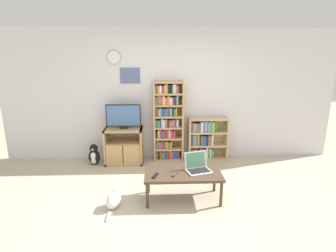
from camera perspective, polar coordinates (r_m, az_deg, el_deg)
The scene contains 12 objects.
ground_plane at distance 3.78m, azimuth 1.82°, elevation -18.06°, with size 18.00×18.00×0.00m, color #BCAD93.
wall_back at distance 5.30m, azimuth 0.27°, elevation 6.63°, with size 6.69×0.09×2.60m.
tv_stand at distance 5.27m, azimuth -9.56°, elevation -4.25°, with size 0.73×0.46×0.71m.
television at distance 5.13m, azimuth -9.67°, elevation 2.09°, with size 0.67×0.18×0.47m.
bookshelf_tall at distance 5.24m, azimuth -0.13°, elevation 0.96°, with size 0.60×0.26×1.61m.
bookshelf_short at distance 5.43m, azimuth 8.08°, elevation -2.75°, with size 0.80×0.24×0.87m.
coffee_table at distance 3.89m, azimuth 3.31°, elevation -10.78°, with size 1.12×0.52×0.42m.
laptop at distance 3.94m, azimuth 6.45°, elevation -8.74°, with size 0.41×0.38×0.27m.
remote_near_laptop at distance 3.77m, azimuth -2.78°, elevation -10.73°, with size 0.10×0.16×0.02m.
remote_far_from_laptop at distance 3.81m, azimuth 1.52°, elevation -10.43°, with size 0.12×0.16×0.02m.
cat at distance 3.88m, azimuth -11.65°, elevation -15.42°, with size 0.26×0.51×0.27m.
penguin_figurine at distance 5.36m, azimuth -15.79°, elevation -6.16°, with size 0.22×0.20×0.41m.
Camera 1 is at (-0.24, -3.17, 2.04)m, focal length 28.00 mm.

